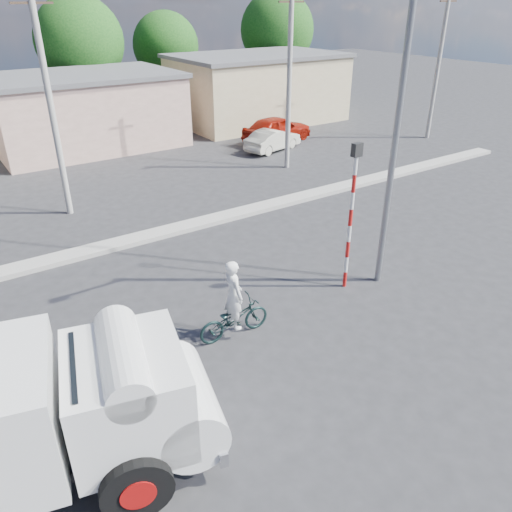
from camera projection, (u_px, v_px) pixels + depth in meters
ground_plane at (291, 349)px, 12.37m from camera, size 120.00×120.00×0.00m
median at (157, 234)px, 18.21m from camera, size 40.00×0.80×0.16m
truck at (15, 422)px, 8.21m from camera, size 7.02×3.92×2.74m
bicycle at (234, 319)px, 12.64m from camera, size 1.97×0.78×1.02m
cyclist at (234, 305)px, 12.45m from camera, size 0.48×0.70×1.86m
car_cream at (273, 140)px, 28.26m from camera, size 3.86×2.17×1.20m
car_red at (277, 129)px, 29.89m from camera, size 4.77×2.47×1.55m
traffic_pole at (352, 206)px, 13.87m from camera, size 0.28×0.18×4.36m
streetlight at (394, 118)px, 13.03m from camera, size 2.34×0.22×9.00m
building_row at (69, 110)px, 28.11m from camera, size 37.80×7.30×4.44m
tree_row at (74, 45)px, 32.86m from camera, size 43.62×7.43×8.42m
utility_poles at (180, 96)px, 20.94m from camera, size 35.40×0.24×8.00m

